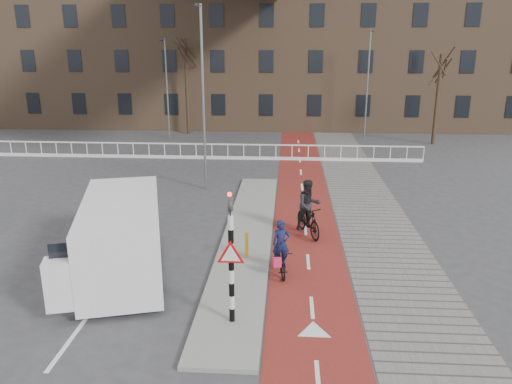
{
  "coord_description": "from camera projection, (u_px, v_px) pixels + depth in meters",
  "views": [
    {
      "loc": [
        0.76,
        -13.32,
        7.01
      ],
      "look_at": [
        -0.44,
        5.0,
        1.5
      ],
      "focal_mm": 35.0,
      "sensor_mm": 36.0,
      "label": 1
    }
  ],
  "objects": [
    {
      "name": "cyclist_far",
      "position": [
        308.0,
        213.0,
        18.65
      ],
      "size": [
        1.28,
        2.11,
        2.16
      ],
      "rotation": [
        0.0,
        0.0,
        0.38
      ],
      "color": "black",
      "rests_on": "bike_lane"
    },
    {
      "name": "streetlight_near",
      "position": [
        203.0,
        101.0,
        23.65
      ],
      "size": [
        0.12,
        0.12,
        8.7
      ],
      "primitive_type": "cylinder",
      "color": "slate",
      "rests_on": "ground"
    },
    {
      "name": "traffic_signal",
      "position": [
        231.0,
        254.0,
        12.33
      ],
      "size": [
        0.8,
        0.8,
        3.68
      ],
      "color": "black",
      "rests_on": "curb_island"
    },
    {
      "name": "curb_island",
      "position": [
        247.0,
        236.0,
        18.64
      ],
      "size": [
        1.8,
        16.0,
        0.12
      ],
      "primitive_type": "cube",
      "color": "gray",
      "rests_on": "ground"
    },
    {
      "name": "railing",
      "position": [
        196.0,
        154.0,
        31.27
      ],
      "size": [
        28.0,
        0.1,
        0.99
      ],
      "color": "silver",
      "rests_on": "ground"
    },
    {
      "name": "tree_right",
      "position": [
        437.0,
        100.0,
        35.01
      ],
      "size": [
        0.24,
        0.24,
        6.27
      ],
      "primitive_type": "cylinder",
      "color": "black",
      "rests_on": "ground"
    },
    {
      "name": "townhouse_row",
      "position": [
        247.0,
        33.0,
        43.32
      ],
      "size": [
        46.0,
        10.0,
        15.9
      ],
      "color": "#7F6047",
      "rests_on": "ground"
    },
    {
      "name": "ground",
      "position": [
        260.0,
        289.0,
        14.79
      ],
      "size": [
        120.0,
        120.0,
        0.0
      ],
      "primitive_type": "plane",
      "color": "#38383A",
      "rests_on": "ground"
    },
    {
      "name": "streetlight_left",
      "position": [
        167.0,
        90.0,
        37.15
      ],
      "size": [
        0.12,
        0.12,
        7.3
      ],
      "primitive_type": "cylinder",
      "color": "slate",
      "rests_on": "ground"
    },
    {
      "name": "cyclist_near",
      "position": [
        281.0,
        256.0,
        15.64
      ],
      "size": [
        0.86,
        1.72,
        1.75
      ],
      "rotation": [
        0.0,
        0.0,
        0.18
      ],
      "color": "black",
      "rests_on": "bike_lane"
    },
    {
      "name": "tree_mid",
      "position": [
        187.0,
        87.0,
        39.05
      ],
      "size": [
        0.27,
        0.27,
        7.26
      ],
      "primitive_type": "cylinder",
      "color": "black",
      "rests_on": "ground"
    },
    {
      "name": "sidewalk",
      "position": [
        361.0,
        194.0,
        24.08
      ],
      "size": [
        3.0,
        60.0,
        0.01
      ],
      "primitive_type": "cube",
      "color": "slate",
      "rests_on": "ground"
    },
    {
      "name": "streetlight_right",
      "position": [
        367.0,
        85.0,
        37.0
      ],
      "size": [
        0.12,
        0.12,
        7.94
      ],
      "primitive_type": "cylinder",
      "color": "slate",
      "rests_on": "ground"
    },
    {
      "name": "bollard",
      "position": [
        247.0,
        245.0,
        16.63
      ],
      "size": [
        0.12,
        0.12,
        0.86
      ],
      "primitive_type": "cylinder",
      "color": "orange",
      "rests_on": "curb_island"
    },
    {
      "name": "van",
      "position": [
        122.0,
        237.0,
        15.36
      ],
      "size": [
        3.67,
        6.02,
        2.42
      ],
      "rotation": [
        0.0,
        0.0,
        0.27
      ],
      "color": "white",
      "rests_on": "ground"
    },
    {
      "name": "bike_lane",
      "position": [
        303.0,
        193.0,
        24.26
      ],
      "size": [
        2.5,
        60.0,
        0.01
      ],
      "primitive_type": "cube",
      "color": "maroon",
      "rests_on": "ground"
    }
  ]
}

